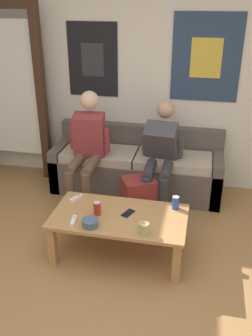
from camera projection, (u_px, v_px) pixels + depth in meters
ground_plane at (93, 323)px, 2.77m from camera, size 18.00×18.00×0.00m
wall_back at (149, 81)px, 4.38m from camera, size 10.00×0.07×2.55m
door_frame at (6, 84)px, 4.55m from camera, size 1.00×0.10×2.15m
couch at (137, 169)px, 4.53m from camera, size 2.01×0.66×0.75m
coffee_table at (119, 221)px, 3.38m from camera, size 1.21×0.65×0.41m
person_seated_adult at (87, 145)px, 4.13m from camera, size 0.47×0.82×1.25m
person_seated_teen at (161, 153)px, 4.07m from camera, size 0.47×0.98×1.13m
backpack at (139, 200)px, 3.95m from camera, size 0.42×0.41×0.48m
ceramic_bowl at (90, 222)px, 3.18m from camera, size 0.15×0.15×0.07m
pillar_candle at (144, 229)px, 3.07m from camera, size 0.09×0.09×0.12m
drink_can_blue at (176, 203)px, 3.43m from camera, size 0.07×0.07×0.12m
drink_can_red at (97, 208)px, 3.34m from camera, size 0.07×0.07×0.12m
game_controller_near_left at (76, 198)px, 3.61m from camera, size 0.10×0.14×0.03m
game_controller_near_right at (74, 221)px, 3.25m from camera, size 0.05×0.15×0.03m
cell_phone at (128, 213)px, 3.37m from camera, size 0.11×0.15×0.01m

